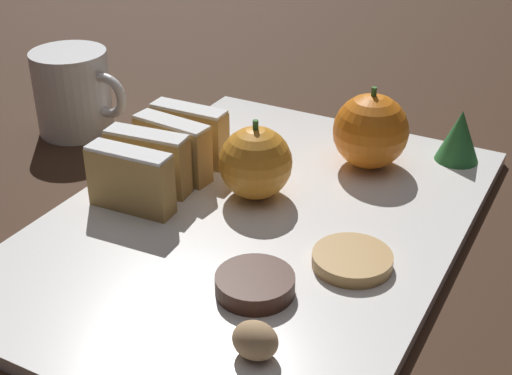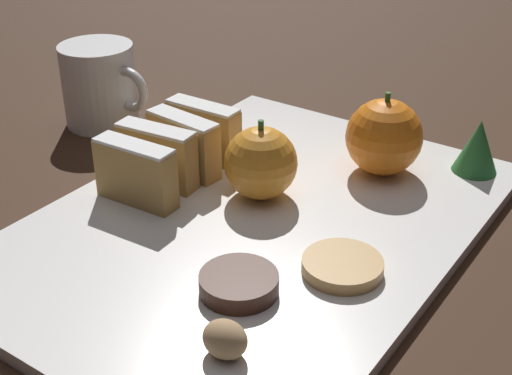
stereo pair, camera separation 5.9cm
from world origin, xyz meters
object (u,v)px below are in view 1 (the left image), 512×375
Objects in this scene: walnut at (255,340)px; chocolate_cookie at (255,284)px; coffee_mug at (74,92)px; orange_near at (371,131)px; orange_far at (256,163)px.

walnut is 0.07m from chocolate_cookie.
coffee_mug reaches higher than walnut.
walnut reaches higher than chocolate_cookie.
orange_near reaches higher than coffee_mug.
coffee_mug reaches higher than chocolate_cookie.
orange_near is 0.12m from orange_far.
orange_far is at bearing -11.89° from coffee_mug.
orange_near is 1.38× the size of chocolate_cookie.
orange_near is 0.29m from walnut.
orange_far is at bearing 117.99° from chocolate_cookie.
coffee_mug is (-0.32, 0.18, 0.03)m from chocolate_cookie.
chocolate_cookie is at bearing -90.45° from orange_near.
orange_far is at bearing 118.10° from walnut.
orange_near is 0.71× the size of coffee_mug.
orange_far is 0.26m from coffee_mug.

